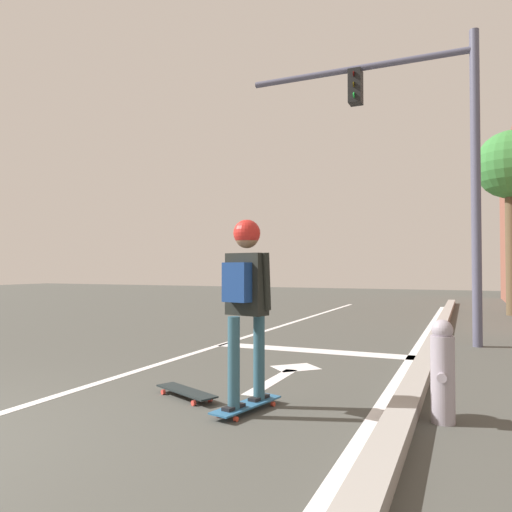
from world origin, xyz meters
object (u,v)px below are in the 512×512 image
Objects in this scene: spare_skateboard at (186,392)px; roadside_tree at (511,169)px; skateboard at (247,405)px; skater at (246,286)px; fire_hydrant at (443,371)px; traffic_signal_mast at (422,137)px.

roadside_tree is at bearing 71.00° from spare_skateboard.
skateboard is 1.04× the size of spare_skateboard.
skater is (-0.00, -0.02, 1.11)m from skateboard.
skateboard is 0.98× the size of fire_hydrant.
traffic_signal_mast reaches higher than roadside_tree.
spare_skateboard is at bearing -109.00° from roadside_tree.
spare_skateboard is at bearing -175.23° from fire_hydrant.
roadside_tree reaches higher than fire_hydrant.
skateboard is at bearing -167.36° from fire_hydrant.
fire_hydrant is (2.45, 0.20, 0.38)m from spare_skateboard.
traffic_signal_mast is (1.18, 4.93, 3.61)m from skateboard.
roadside_tree reaches higher than skater.
spare_skateboard is at bearing 166.09° from skater.
fire_hydrant is 11.64m from roadside_tree.
fire_hydrant reaches higher than skateboard.
traffic_signal_mast is at bearing 76.57° from skateboard.
traffic_signal_mast is at bearing 67.79° from spare_skateboard.
spare_skateboard is 0.15× the size of traffic_signal_mast.
skater is at bearing -13.91° from spare_skateboard.
skater is 0.32× the size of traffic_signal_mast.
traffic_signal_mast is (1.94, 4.76, 3.60)m from spare_skateboard.
skateboard is at bearing -12.77° from spare_skateboard.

